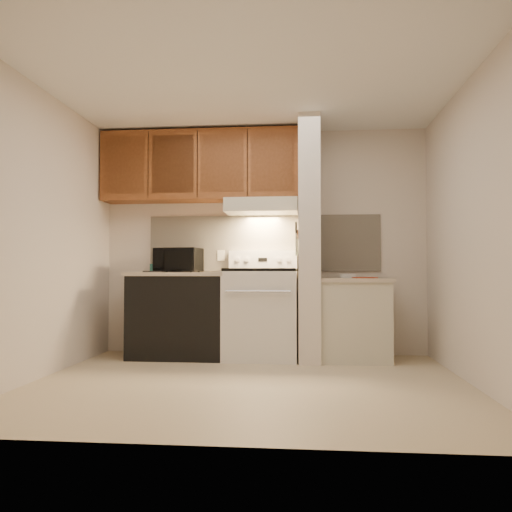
# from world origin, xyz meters

# --- Properties ---
(floor) EXTENTS (3.60, 3.60, 0.00)m
(floor) POSITION_xyz_m (0.00, 0.00, 0.00)
(floor) COLOR #C9B48F
(floor) RESTS_ON ground
(ceiling) EXTENTS (3.60, 3.60, 0.00)m
(ceiling) POSITION_xyz_m (0.00, 0.00, 2.50)
(ceiling) COLOR white
(ceiling) RESTS_ON wall_back
(wall_back) EXTENTS (3.60, 2.50, 0.02)m
(wall_back) POSITION_xyz_m (0.00, 1.50, 1.25)
(wall_back) COLOR beige
(wall_back) RESTS_ON floor
(wall_left) EXTENTS (0.02, 3.00, 2.50)m
(wall_left) POSITION_xyz_m (-1.80, 0.00, 1.25)
(wall_left) COLOR beige
(wall_left) RESTS_ON floor
(wall_right) EXTENTS (0.02, 3.00, 2.50)m
(wall_right) POSITION_xyz_m (1.80, 0.00, 1.25)
(wall_right) COLOR beige
(wall_right) RESTS_ON floor
(backsplash) EXTENTS (2.60, 0.02, 0.63)m
(backsplash) POSITION_xyz_m (0.00, 1.49, 1.24)
(backsplash) COLOR beige
(backsplash) RESTS_ON wall_back
(range_body) EXTENTS (0.76, 0.65, 0.92)m
(range_body) POSITION_xyz_m (0.00, 1.16, 0.46)
(range_body) COLOR silver
(range_body) RESTS_ON floor
(oven_window) EXTENTS (0.50, 0.01, 0.30)m
(oven_window) POSITION_xyz_m (0.00, 0.84, 0.50)
(oven_window) COLOR black
(oven_window) RESTS_ON range_body
(oven_handle) EXTENTS (0.65, 0.02, 0.02)m
(oven_handle) POSITION_xyz_m (0.00, 0.80, 0.72)
(oven_handle) COLOR silver
(oven_handle) RESTS_ON range_body
(cooktop) EXTENTS (0.74, 0.64, 0.03)m
(cooktop) POSITION_xyz_m (0.00, 1.16, 0.94)
(cooktop) COLOR black
(cooktop) RESTS_ON range_body
(range_backguard) EXTENTS (0.76, 0.08, 0.20)m
(range_backguard) POSITION_xyz_m (0.00, 1.44, 1.05)
(range_backguard) COLOR silver
(range_backguard) RESTS_ON range_body
(range_display) EXTENTS (0.10, 0.01, 0.04)m
(range_display) POSITION_xyz_m (0.00, 1.40, 1.05)
(range_display) COLOR black
(range_display) RESTS_ON range_backguard
(range_knob_left_outer) EXTENTS (0.05, 0.02, 0.05)m
(range_knob_left_outer) POSITION_xyz_m (-0.28, 1.40, 1.05)
(range_knob_left_outer) COLOR silver
(range_knob_left_outer) RESTS_ON range_backguard
(range_knob_left_inner) EXTENTS (0.05, 0.02, 0.05)m
(range_knob_left_inner) POSITION_xyz_m (-0.18, 1.40, 1.05)
(range_knob_left_inner) COLOR silver
(range_knob_left_inner) RESTS_ON range_backguard
(range_knob_right_inner) EXTENTS (0.05, 0.02, 0.05)m
(range_knob_right_inner) POSITION_xyz_m (0.18, 1.40, 1.05)
(range_knob_right_inner) COLOR silver
(range_knob_right_inner) RESTS_ON range_backguard
(range_knob_right_outer) EXTENTS (0.05, 0.02, 0.05)m
(range_knob_right_outer) POSITION_xyz_m (0.28, 1.40, 1.05)
(range_knob_right_outer) COLOR silver
(range_knob_right_outer) RESTS_ON range_backguard
(dishwasher_front) EXTENTS (1.00, 0.63, 0.87)m
(dishwasher_front) POSITION_xyz_m (-0.88, 1.17, 0.43)
(dishwasher_front) COLOR black
(dishwasher_front) RESTS_ON floor
(left_countertop) EXTENTS (1.04, 0.67, 0.04)m
(left_countertop) POSITION_xyz_m (-0.88, 1.17, 0.89)
(left_countertop) COLOR #B9A993
(left_countertop) RESTS_ON dishwasher_front
(spoon_rest) EXTENTS (0.21, 0.07, 0.01)m
(spoon_rest) POSITION_xyz_m (-1.15, 1.09, 0.92)
(spoon_rest) COLOR black
(spoon_rest) RESTS_ON left_countertop
(teal_jar) EXTENTS (0.09, 0.09, 0.09)m
(teal_jar) POSITION_xyz_m (-1.23, 1.36, 0.96)
(teal_jar) COLOR #236460
(teal_jar) RESTS_ON left_countertop
(outlet) EXTENTS (0.08, 0.01, 0.12)m
(outlet) POSITION_xyz_m (-0.48, 1.48, 1.10)
(outlet) COLOR beige
(outlet) RESTS_ON backsplash
(microwave) EXTENTS (0.52, 0.38, 0.27)m
(microwave) POSITION_xyz_m (-0.93, 1.31, 1.04)
(microwave) COLOR black
(microwave) RESTS_ON left_countertop
(partition_pillar) EXTENTS (0.22, 0.70, 2.50)m
(partition_pillar) POSITION_xyz_m (0.51, 1.15, 1.25)
(partition_pillar) COLOR beige
(partition_pillar) RESTS_ON floor
(pillar_trim) EXTENTS (0.01, 0.70, 0.04)m
(pillar_trim) POSITION_xyz_m (0.39, 1.15, 1.30)
(pillar_trim) COLOR brown
(pillar_trim) RESTS_ON partition_pillar
(knife_strip) EXTENTS (0.02, 0.42, 0.04)m
(knife_strip) POSITION_xyz_m (0.39, 1.10, 1.32)
(knife_strip) COLOR black
(knife_strip) RESTS_ON partition_pillar
(knife_blade_a) EXTENTS (0.01, 0.03, 0.16)m
(knife_blade_a) POSITION_xyz_m (0.38, 0.94, 1.22)
(knife_blade_a) COLOR silver
(knife_blade_a) RESTS_ON knife_strip
(knife_handle_a) EXTENTS (0.02, 0.02, 0.10)m
(knife_handle_a) POSITION_xyz_m (0.38, 0.95, 1.37)
(knife_handle_a) COLOR black
(knife_handle_a) RESTS_ON knife_strip
(knife_blade_b) EXTENTS (0.01, 0.04, 0.18)m
(knife_blade_b) POSITION_xyz_m (0.38, 1.01, 1.21)
(knife_blade_b) COLOR silver
(knife_blade_b) RESTS_ON knife_strip
(knife_handle_b) EXTENTS (0.02, 0.02, 0.10)m
(knife_handle_b) POSITION_xyz_m (0.38, 1.02, 1.37)
(knife_handle_b) COLOR black
(knife_handle_b) RESTS_ON knife_strip
(knife_blade_c) EXTENTS (0.01, 0.04, 0.20)m
(knife_blade_c) POSITION_xyz_m (0.38, 1.09, 1.20)
(knife_blade_c) COLOR silver
(knife_blade_c) RESTS_ON knife_strip
(knife_handle_c) EXTENTS (0.02, 0.02, 0.10)m
(knife_handle_c) POSITION_xyz_m (0.38, 1.10, 1.37)
(knife_handle_c) COLOR black
(knife_handle_c) RESTS_ON knife_strip
(knife_blade_d) EXTENTS (0.01, 0.04, 0.16)m
(knife_blade_d) POSITION_xyz_m (0.38, 1.17, 1.22)
(knife_blade_d) COLOR silver
(knife_blade_d) RESTS_ON knife_strip
(knife_handle_d) EXTENTS (0.02, 0.02, 0.10)m
(knife_handle_d) POSITION_xyz_m (0.38, 1.18, 1.37)
(knife_handle_d) COLOR black
(knife_handle_d) RESTS_ON knife_strip
(knife_blade_e) EXTENTS (0.01, 0.04, 0.18)m
(knife_blade_e) POSITION_xyz_m (0.38, 1.26, 1.21)
(knife_blade_e) COLOR silver
(knife_blade_e) RESTS_ON knife_strip
(knife_handle_e) EXTENTS (0.02, 0.02, 0.10)m
(knife_handle_e) POSITION_xyz_m (0.38, 1.25, 1.37)
(knife_handle_e) COLOR black
(knife_handle_e) RESTS_ON knife_strip
(oven_mitt) EXTENTS (0.03, 0.10, 0.23)m
(oven_mitt) POSITION_xyz_m (0.38, 1.32, 1.21)
(oven_mitt) COLOR slate
(oven_mitt) RESTS_ON partition_pillar
(right_cab_base) EXTENTS (0.70, 0.60, 0.81)m
(right_cab_base) POSITION_xyz_m (0.97, 1.15, 0.40)
(right_cab_base) COLOR beige
(right_cab_base) RESTS_ON floor
(right_countertop) EXTENTS (0.74, 0.64, 0.04)m
(right_countertop) POSITION_xyz_m (0.97, 1.15, 0.83)
(right_countertop) COLOR #B9A993
(right_countertop) RESTS_ON right_cab_base
(red_folder) EXTENTS (0.23, 0.30, 0.01)m
(red_folder) POSITION_xyz_m (1.07, 1.05, 0.85)
(red_folder) COLOR #A32C12
(red_folder) RESTS_ON right_countertop
(white_box) EXTENTS (0.16, 0.11, 0.04)m
(white_box) POSITION_xyz_m (0.92, 1.26, 0.87)
(white_box) COLOR white
(white_box) RESTS_ON right_countertop
(range_hood) EXTENTS (0.78, 0.44, 0.15)m
(range_hood) POSITION_xyz_m (0.00, 1.28, 1.62)
(range_hood) COLOR beige
(range_hood) RESTS_ON upper_cabinets
(hood_lip) EXTENTS (0.78, 0.04, 0.06)m
(hood_lip) POSITION_xyz_m (0.00, 1.07, 1.58)
(hood_lip) COLOR beige
(hood_lip) RESTS_ON range_hood
(upper_cabinets) EXTENTS (2.18, 0.33, 0.77)m
(upper_cabinets) POSITION_xyz_m (-0.69, 1.32, 2.08)
(upper_cabinets) COLOR brown
(upper_cabinets) RESTS_ON wall_back
(cab_door_a) EXTENTS (0.46, 0.01, 0.63)m
(cab_door_a) POSITION_xyz_m (-1.51, 1.17, 2.08)
(cab_door_a) COLOR brown
(cab_door_a) RESTS_ON upper_cabinets
(cab_gap_a) EXTENTS (0.01, 0.01, 0.73)m
(cab_gap_a) POSITION_xyz_m (-1.23, 1.16, 2.08)
(cab_gap_a) COLOR black
(cab_gap_a) RESTS_ON upper_cabinets
(cab_door_b) EXTENTS (0.46, 0.01, 0.63)m
(cab_door_b) POSITION_xyz_m (-0.96, 1.17, 2.08)
(cab_door_b) COLOR brown
(cab_door_b) RESTS_ON upper_cabinets
(cab_gap_b) EXTENTS (0.01, 0.01, 0.73)m
(cab_gap_b) POSITION_xyz_m (-0.69, 1.16, 2.08)
(cab_gap_b) COLOR black
(cab_gap_b) RESTS_ON upper_cabinets
(cab_door_c) EXTENTS (0.46, 0.01, 0.63)m
(cab_door_c) POSITION_xyz_m (-0.42, 1.17, 2.08)
(cab_door_c) COLOR brown
(cab_door_c) RESTS_ON upper_cabinets
(cab_gap_c) EXTENTS (0.01, 0.01, 0.73)m
(cab_gap_c) POSITION_xyz_m (-0.14, 1.16, 2.08)
(cab_gap_c) COLOR black
(cab_gap_c) RESTS_ON upper_cabinets
(cab_door_d) EXTENTS (0.46, 0.01, 0.63)m
(cab_door_d) POSITION_xyz_m (0.13, 1.17, 2.08)
(cab_door_d) COLOR brown
(cab_door_d) RESTS_ON upper_cabinets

